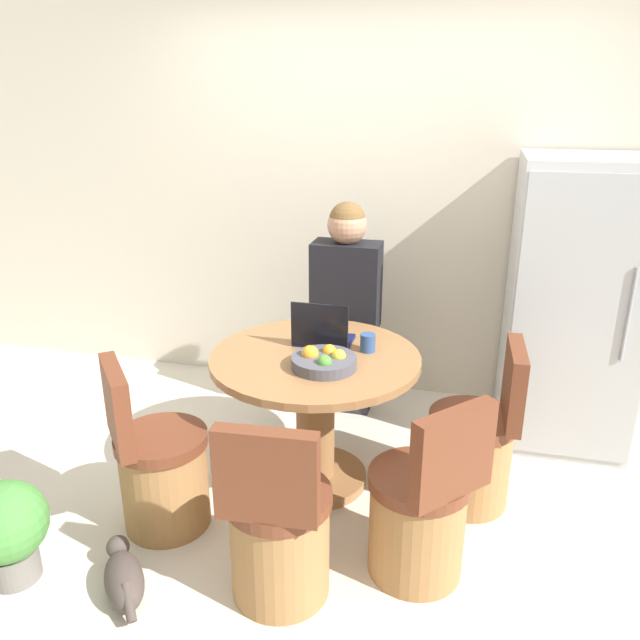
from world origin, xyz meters
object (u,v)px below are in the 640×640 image
potted_plant (7,527)px  dining_table (315,399)px  refrigerator (573,305)px  chair_near_left_corner (160,471)px  person_seated (347,301)px  laptop (323,335)px  chair_right_side (474,450)px  cat (124,577)px  fruit_bowl (324,361)px  chair_near_right_corner (420,515)px  chair_near_camera (279,534)px

potted_plant → dining_table: bearing=43.1°
refrigerator → chair_near_left_corner: size_ratio=1.93×
refrigerator → person_seated: (-1.29, -0.10, -0.05)m
chair_near_left_corner → laptop: size_ratio=2.91×
laptop → chair_right_side: bearing=172.1°
chair_right_side → cat: bearing=-56.1°
refrigerator → cat: bearing=-135.7°
refrigerator → chair_right_side: 1.09m
fruit_bowl → cat: fruit_bowl is taller
person_seated → dining_table: bearing=89.4°
chair_right_side → chair_near_right_corner: same height
chair_near_left_corner → potted_plant: bearing=97.1°
refrigerator → potted_plant: size_ratio=3.59×
chair_near_camera → laptop: size_ratio=2.91×
dining_table → cat: bearing=-120.3°
chair_near_camera → fruit_bowl: chair_near_camera is taller
chair_near_camera → potted_plant: size_ratio=1.86×
person_seated → laptop: bearing=89.5°
fruit_bowl → potted_plant: size_ratio=0.68×
chair_near_right_corner → potted_plant: (-1.67, -0.46, -0.03)m
chair_near_left_corner → chair_right_side: same height
chair_near_camera → fruit_bowl: bearing=-95.8°
dining_table → person_seated: (0.01, 0.75, 0.29)m
chair_right_side → fruit_bowl: (-0.73, -0.16, 0.48)m
dining_table → chair_right_side: (0.81, 0.03, -0.20)m
potted_plant → chair_near_right_corner: bearing=15.3°
dining_table → chair_near_camera: bearing=-86.1°
chair_near_right_corner → dining_table: bearing=-90.0°
cat → chair_near_right_corner: bearing=-107.6°
refrigerator → laptop: refrigerator is taller
chair_near_left_corner → chair_near_right_corner: size_ratio=1.00×
chair_near_left_corner → cat: (0.05, -0.45, -0.21)m
dining_table → chair_near_right_corner: size_ratio=1.23×
dining_table → cat: (-0.57, -0.97, -0.41)m
refrigerator → chair_near_right_corner: 1.65m
chair_near_left_corner → laptop: (0.62, 0.66, 0.50)m
chair_near_right_corner → person_seated: bearing=-113.1°
dining_table → potted_plant: 1.49m
chair_near_left_corner → cat: 0.50m
refrigerator → chair_near_right_corner: refrigerator is taller
chair_near_left_corner → fruit_bowl: (0.70, 0.39, 0.48)m
chair_near_left_corner → chair_right_side: (1.43, 0.55, 0.00)m
chair_right_side → chair_near_right_corner: size_ratio=1.00×
chair_near_camera → person_seated: person_seated is taller
chair_near_right_corner → person_seated: person_seated is taller
chair_near_left_corner → chair_near_right_corner: 1.22m
chair_near_left_corner → fruit_bowl: 0.93m
fruit_bowl → cat: (-0.64, -0.84, -0.68)m
refrigerator → cat: 2.71m
fruit_bowl → laptop: bearing=105.1°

